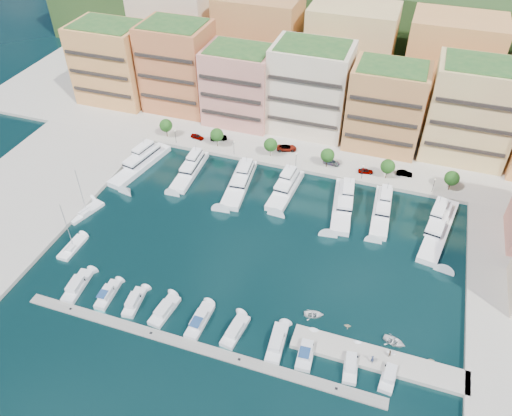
# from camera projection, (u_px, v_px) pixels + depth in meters

# --- Properties ---
(ground) EXTENTS (400.00, 400.00, 0.00)m
(ground) POSITION_uv_depth(u_px,v_px,m) (260.00, 244.00, 114.36)
(ground) COLOR black
(ground) RESTS_ON ground
(north_quay) EXTENTS (220.00, 64.00, 2.00)m
(north_quay) POSITION_uv_depth(u_px,v_px,m) (321.00, 115.00, 159.18)
(north_quay) COLOR #9E998E
(north_quay) RESTS_ON ground
(west_quay) EXTENTS (34.00, 76.00, 2.00)m
(west_quay) POSITION_uv_depth(u_px,v_px,m) (13.00, 209.00, 123.75)
(west_quay) COLOR #9E998E
(west_quay) RESTS_ON ground
(hillside) EXTENTS (240.00, 40.00, 58.00)m
(hillside) POSITION_uv_depth(u_px,v_px,m) (349.00, 57.00, 193.89)
(hillside) COLOR #213616
(hillside) RESTS_ON ground
(south_pontoon) EXTENTS (72.00, 2.20, 0.35)m
(south_pontoon) POSITION_uv_depth(u_px,v_px,m) (194.00, 347.00, 93.41)
(south_pontoon) COLOR gray
(south_pontoon) RESTS_ON ground
(finger_pier) EXTENTS (32.00, 5.00, 2.00)m
(finger_pier) POSITION_uv_depth(u_px,v_px,m) (377.00, 361.00, 91.11)
(finger_pier) COLOR #9E998E
(finger_pier) RESTS_ON ground
(apartment_0) EXTENTS (22.00, 16.50, 24.80)m
(apartment_0) POSITION_uv_depth(u_px,v_px,m) (112.00, 63.00, 158.05)
(apartment_0) COLOR #E09452
(apartment_0) RESTS_ON north_quay
(apartment_1) EXTENTS (20.00, 16.50, 26.80)m
(apartment_1) POSITION_uv_depth(u_px,v_px,m) (178.00, 67.00, 153.47)
(apartment_1) COLOR #C06F40
(apartment_1) RESTS_ON north_quay
(apartment_2) EXTENTS (20.00, 15.50, 22.80)m
(apartment_2) POSITION_uv_depth(u_px,v_px,m) (240.00, 86.00, 148.18)
(apartment_2) COLOR #E38E7E
(apartment_2) RESTS_ON north_quay
(apartment_3) EXTENTS (22.00, 16.50, 25.80)m
(apartment_3) POSITION_uv_depth(u_px,v_px,m) (310.00, 88.00, 143.51)
(apartment_3) COLOR #F9DFC0
(apartment_3) RESTS_ON north_quay
(apartment_4) EXTENTS (20.00, 15.50, 23.80)m
(apartment_4) POSITION_uv_depth(u_px,v_px,m) (386.00, 107.00, 137.33)
(apartment_4) COLOR #C9884B
(apartment_4) RESTS_ON north_quay
(apartment_5) EXTENTS (22.00, 16.50, 26.80)m
(apartment_5) POSITION_uv_depth(u_px,v_px,m) (471.00, 111.00, 132.43)
(apartment_5) COLOR #DDC675
(apartment_5) RESTS_ON north_quay
(backblock_0) EXTENTS (26.00, 18.00, 30.00)m
(backblock_0) POSITION_uv_depth(u_px,v_px,m) (176.00, 32.00, 170.98)
(backblock_0) COLOR #F9DFC0
(backblock_0) RESTS_ON north_quay
(backblock_1) EXTENTS (26.00, 18.00, 30.00)m
(backblock_1) POSITION_uv_depth(u_px,v_px,m) (259.00, 43.00, 163.64)
(backblock_1) COLOR #C9884B
(backblock_1) RESTS_ON north_quay
(backblock_2) EXTENTS (26.00, 18.00, 30.00)m
(backblock_2) POSITION_uv_depth(u_px,v_px,m) (349.00, 55.00, 156.30)
(backblock_2) COLOR #DDC675
(backblock_2) RESTS_ON north_quay
(backblock_3) EXTENTS (26.00, 18.00, 30.00)m
(backblock_3) POSITION_uv_depth(u_px,v_px,m) (449.00, 68.00, 148.96)
(backblock_3) COLOR #E09452
(backblock_3) RESTS_ON north_quay
(tree_0) EXTENTS (3.80, 3.80, 5.65)m
(tree_0) POSITION_uv_depth(u_px,v_px,m) (166.00, 125.00, 145.30)
(tree_0) COLOR #473323
(tree_0) RESTS_ON north_quay
(tree_1) EXTENTS (3.80, 3.80, 5.65)m
(tree_1) POSITION_uv_depth(u_px,v_px,m) (217.00, 135.00, 141.39)
(tree_1) COLOR #473323
(tree_1) RESTS_ON north_quay
(tree_2) EXTENTS (3.80, 3.80, 5.65)m
(tree_2) POSITION_uv_depth(u_px,v_px,m) (271.00, 145.00, 137.47)
(tree_2) COLOR #473323
(tree_2) RESTS_ON north_quay
(tree_3) EXTENTS (3.80, 3.80, 5.65)m
(tree_3) POSITION_uv_depth(u_px,v_px,m) (327.00, 155.00, 133.56)
(tree_3) COLOR #473323
(tree_3) RESTS_ON north_quay
(tree_4) EXTENTS (3.80, 3.80, 5.65)m
(tree_4) POSITION_uv_depth(u_px,v_px,m) (388.00, 166.00, 129.64)
(tree_4) COLOR #473323
(tree_4) RESTS_ON north_quay
(tree_5) EXTENTS (3.80, 3.80, 5.65)m
(tree_5) POSITION_uv_depth(u_px,v_px,m) (452.00, 178.00, 125.73)
(tree_5) COLOR #473323
(tree_5) RESTS_ON north_quay
(lamppost_0) EXTENTS (0.30, 0.30, 4.20)m
(lamppost_0) POSITION_uv_depth(u_px,v_px,m) (175.00, 134.00, 143.25)
(lamppost_0) COLOR black
(lamppost_0) RESTS_ON north_quay
(lamppost_1) EXTENTS (0.30, 0.30, 4.20)m
(lamppost_1) POSITION_uv_depth(u_px,v_px,m) (234.00, 146.00, 138.85)
(lamppost_1) COLOR black
(lamppost_1) RESTS_ON north_quay
(lamppost_2) EXTENTS (0.30, 0.30, 4.20)m
(lamppost_2) POSITION_uv_depth(u_px,v_px,m) (296.00, 157.00, 134.45)
(lamppost_2) COLOR black
(lamppost_2) RESTS_ON north_quay
(lamppost_3) EXTENTS (0.30, 0.30, 4.20)m
(lamppost_3) POSITION_uv_depth(u_px,v_px,m) (363.00, 170.00, 130.04)
(lamppost_3) COLOR black
(lamppost_3) RESTS_ON north_quay
(lamppost_4) EXTENTS (0.30, 0.30, 4.20)m
(lamppost_4) POSITION_uv_depth(u_px,v_px,m) (434.00, 183.00, 125.64)
(lamppost_4) COLOR black
(lamppost_4) RESTS_ON north_quay
(yacht_0) EXTENTS (8.41, 22.27, 7.30)m
(yacht_0) POSITION_uv_depth(u_px,v_px,m) (142.00, 162.00, 137.26)
(yacht_0) COLOR white
(yacht_0) RESTS_ON ground
(yacht_1) EXTENTS (5.03, 18.50, 7.30)m
(yacht_1) POSITION_uv_depth(u_px,v_px,m) (191.00, 169.00, 135.01)
(yacht_1) COLOR white
(yacht_1) RESTS_ON ground
(yacht_2) EXTENTS (6.63, 20.62, 7.30)m
(yacht_2) POSITION_uv_depth(u_px,v_px,m) (240.00, 181.00, 130.76)
(yacht_2) COLOR white
(yacht_2) RESTS_ON ground
(yacht_3) EXTENTS (5.76, 17.72, 7.30)m
(yacht_3) POSITION_uv_depth(u_px,v_px,m) (286.00, 187.00, 128.72)
(yacht_3) COLOR white
(yacht_3) RESTS_ON ground
(yacht_4) EXTENTS (7.10, 21.07, 7.30)m
(yacht_4) POSITION_uv_depth(u_px,v_px,m) (343.00, 203.00, 123.97)
(yacht_4) COLOR white
(yacht_4) RESTS_ON ground
(yacht_5) EXTENTS (4.97, 19.22, 7.30)m
(yacht_5) POSITION_uv_depth(u_px,v_px,m) (382.00, 209.00, 122.15)
(yacht_5) COLOR white
(yacht_5) RESTS_ON ground
(yacht_6) EXTENTS (8.47, 24.19, 7.30)m
(yacht_6) POSITION_uv_depth(u_px,v_px,m) (439.00, 226.00, 117.25)
(yacht_6) COLOR white
(yacht_6) RESTS_ON ground
(cruiser_0) EXTENTS (3.73, 9.10, 2.55)m
(cruiser_0) POSITION_uv_depth(u_px,v_px,m) (77.00, 286.00, 104.06)
(cruiser_0) COLOR silver
(cruiser_0) RESTS_ON ground
(cruiser_1) EXTENTS (2.92, 7.67, 2.66)m
(cruiser_1) POSITION_uv_depth(u_px,v_px,m) (108.00, 295.00, 102.27)
(cruiser_1) COLOR silver
(cruiser_1) RESTS_ON ground
(cruiser_2) EXTENTS (3.24, 7.65, 2.55)m
(cruiser_2) POSITION_uv_depth(u_px,v_px,m) (134.00, 302.00, 100.79)
(cruiser_2) COLOR silver
(cruiser_2) RESTS_ON ground
(cruiser_3) EXTENTS (3.70, 8.23, 2.55)m
(cruiser_3) POSITION_uv_depth(u_px,v_px,m) (164.00, 311.00, 99.13)
(cruiser_3) COLOR silver
(cruiser_3) RESTS_ON ground
(cruiser_4) EXTENTS (2.97, 8.82, 2.66)m
(cruiser_4) POSITION_uv_depth(u_px,v_px,m) (199.00, 321.00, 97.23)
(cruiser_4) COLOR silver
(cruiser_4) RESTS_ON ground
(cruiser_5) EXTENTS (3.66, 8.15, 2.55)m
(cruiser_5) POSITION_uv_depth(u_px,v_px,m) (235.00, 331.00, 95.45)
(cruiser_5) COLOR silver
(cruiser_5) RESTS_ON ground
(cruiser_6) EXTENTS (3.34, 8.95, 2.55)m
(cruiser_6) POSITION_uv_depth(u_px,v_px,m) (277.00, 343.00, 93.40)
(cruiser_6) COLOR silver
(cruiser_6) RESTS_ON ground
(cruiser_7) EXTENTS (3.30, 8.30, 2.66)m
(cruiser_7) POSITION_uv_depth(u_px,v_px,m) (306.00, 351.00, 91.99)
(cruiser_7) COLOR silver
(cruiser_7) RESTS_ON ground
(cruiser_8) EXTENTS (3.24, 8.23, 2.55)m
(cruiser_8) POSITION_uv_depth(u_px,v_px,m) (351.00, 364.00, 89.99)
(cruiser_8) COLOR silver
(cruiser_8) RESTS_ON ground
(cruiser_9) EXTENTS (3.07, 7.51, 2.55)m
(cruiser_9) POSITION_uv_depth(u_px,v_px,m) (389.00, 375.00, 88.33)
(cruiser_9) COLOR silver
(cruiser_9) RESTS_ON ground
(sailboat_1) EXTENTS (5.50, 9.90, 13.20)m
(sailboat_1) POSITION_uv_depth(u_px,v_px,m) (86.00, 212.00, 122.42)
(sailboat_1) COLOR white
(sailboat_1) RESTS_ON ground
(sailboat_0) EXTENTS (2.90, 7.99, 13.20)m
(sailboat_0) POSITION_uv_depth(u_px,v_px,m) (72.00, 248.00, 112.99)
(sailboat_0) COLOR white
(sailboat_0) RESTS_ON ground
(tender_1) EXTENTS (1.50, 1.34, 0.73)m
(tender_1) POSITION_uv_depth(u_px,v_px,m) (348.00, 326.00, 96.65)
(tender_1) COLOR beige
(tender_1) RESTS_ON ground
(tender_2) EXTENTS (4.82, 3.93, 0.88)m
(tender_2) POSITION_uv_depth(u_px,v_px,m) (394.00, 342.00, 93.77)
(tender_2) COLOR silver
(tender_2) RESTS_ON ground
(tender_3) EXTENTS (1.58, 1.42, 0.73)m
(tender_3) POSITION_uv_depth(u_px,v_px,m) (431.00, 360.00, 90.81)
(tender_3) COLOR beige
(tender_3) RESTS_ON ground
(tender_0) EXTENTS (4.50, 3.68, 0.82)m
(tender_0) POSITION_uv_depth(u_px,v_px,m) (314.00, 314.00, 98.64)
(tender_0) COLOR white
(tender_0) RESTS_ON ground
(car_0) EXTENTS (4.22, 2.23, 1.37)m
(car_0) POSITION_uv_depth(u_px,v_px,m) (197.00, 137.00, 146.40)
(car_0) COLOR gray
(car_0) RESTS_ON north_quay
(car_1) EXTENTS (5.21, 3.61, 1.63)m
(car_1) POSITION_uv_depth(u_px,v_px,m) (219.00, 137.00, 145.79)
(car_1) COLOR gray
(car_1) RESTS_ON north_quay
(car_2) EXTENTS (6.16, 4.19, 1.57)m
(car_2) POSITION_uv_depth(u_px,v_px,m) (287.00, 148.00, 141.68)
(car_2) COLOR gray
(car_2) RESTS_ON north_quay
(car_3) EXTENTS (4.65, 1.97, 1.34)m
(car_3) POSITION_uv_depth(u_px,v_px,m) (331.00, 162.00, 136.47)
(car_3) COLOR gray
(car_3) RESTS_ON north_quay
(car_4) EXTENTS (4.15, 2.31, 1.33)m
(car_4) POSITION_uv_depth(u_px,v_px,m) (366.00, 171.00, 133.36)
(car_4) COLOR gray
(car_4) RESTS_ON north_quay
(car_5) EXTENTS (4.17, 1.57, 1.36)m
(car_5) POSITION_uv_depth(u_px,v_px,m) (404.00, 173.00, 132.50)
(car_5) COLOR gray
(car_5) RESTS_ON north_quay
(person_0) EXTENTS (0.85, 0.82, 1.95)m
(person_0) POSITION_uv_depth(u_px,v_px,m) (372.00, 359.00, 89.16)
(person_0) COLOR #283351
(person_0) RESTS_ON finger_pier
(person_1) EXTENTS (1.02, 0.98, 1.66)m
(person_1) POSITION_uv_depth(u_px,v_px,m) (389.00, 353.00, 90.25)
(person_1) COLOR brown
(person_1) RESTS_ON finger_pier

